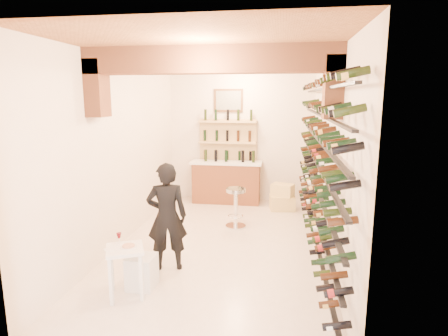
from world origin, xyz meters
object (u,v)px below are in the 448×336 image
object	(u,v)px
person	(167,217)
back_counter	(226,181)
tasting_table	(125,256)
crate_lower	(282,203)
wine_rack	(315,159)
chrome_barstool	(236,205)
white_stool	(142,272)

from	to	relation	value
person	back_counter	bearing A→B (deg)	-111.21
tasting_table	crate_lower	distance (m)	4.55
back_counter	person	distance (m)	3.71
wine_rack	tasting_table	size ratio (longest dim) A/B	7.15
chrome_barstool	crate_lower	bearing A→B (deg)	54.72
person	crate_lower	xyz separation A→B (m)	(1.69, 3.24, -0.64)
back_counter	tasting_table	bearing A→B (deg)	-98.04
wine_rack	tasting_table	distance (m)	3.26
back_counter	chrome_barstool	bearing A→B (deg)	-75.79
tasting_table	person	world-z (taller)	person
crate_lower	back_counter	bearing A→B (deg)	161.63
white_stool	person	xyz separation A→B (m)	(0.18, 0.61, 0.58)
wine_rack	tasting_table	bearing A→B (deg)	-142.73
wine_rack	back_counter	bearing A→B (deg)	124.66
white_stool	crate_lower	distance (m)	4.28
tasting_table	person	size ratio (longest dim) A/B	0.49
wine_rack	white_stool	bearing A→B (deg)	-144.96
wine_rack	white_stool	distance (m)	3.16
chrome_barstool	back_counter	bearing A→B (deg)	104.21
tasting_table	crate_lower	size ratio (longest dim) A/B	1.45
back_counter	chrome_barstool	distance (m)	1.79
person	tasting_table	bearing A→B (deg)	54.65
wine_rack	crate_lower	world-z (taller)	wine_rack
crate_lower	wine_rack	bearing A→B (deg)	-77.65
tasting_table	crate_lower	world-z (taller)	tasting_table
back_counter	crate_lower	distance (m)	1.47
tasting_table	chrome_barstool	xyz separation A→B (m)	(1.08, 2.79, -0.09)
chrome_barstool	crate_lower	distance (m)	1.60
back_counter	tasting_table	distance (m)	4.57
white_stool	wine_rack	bearing A→B (deg)	35.04
white_stool	person	size ratio (longest dim) A/B	0.28
white_stool	chrome_barstool	bearing A→B (deg)	69.50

